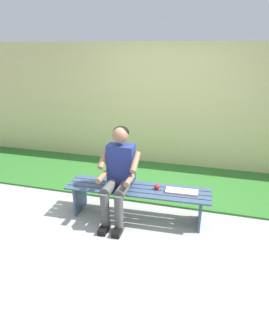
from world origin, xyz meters
TOP-DOWN VIEW (x-y plane):
  - ground_plane at (1.24, 1.00)m, footprint 10.00×7.00m
  - grass_strip at (0.00, -1.37)m, footprint 9.00×2.01m
  - brick_wall at (0.50, -2.06)m, footprint 9.50×0.24m
  - bench_near at (0.00, 0.00)m, footprint 1.90×0.50m
  - person_seated at (0.23, 0.10)m, footprint 0.50×0.69m
  - apple at (-0.25, -0.03)m, footprint 0.07×0.07m
  - book_open at (-0.57, -0.04)m, footprint 0.42×0.17m

SIDE VIEW (x-z plane):
  - ground_plane at x=1.24m, z-range -0.04..0.00m
  - grass_strip at x=0.00m, z-range 0.00..0.03m
  - bench_near at x=0.00m, z-range 0.12..0.55m
  - book_open at x=-0.57m, z-range 0.43..0.45m
  - apple at x=-0.25m, z-range 0.43..0.51m
  - person_seated at x=0.23m, z-range 0.06..1.30m
  - brick_wall at x=0.50m, z-range 0.00..2.22m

